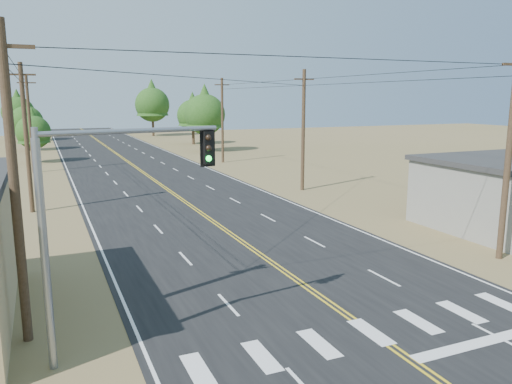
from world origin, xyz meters
TOP-DOWN VIEW (x-y plane):
  - road at (0.00, 30.00)m, footprint 15.00×200.00m
  - utility_pole_left_near at (-10.50, 12.00)m, footprint 1.80×0.30m
  - utility_pole_left_mid at (-10.50, 32.00)m, footprint 1.80×0.30m
  - utility_pole_left_far at (-10.50, 52.00)m, footprint 1.80×0.30m
  - utility_pole_right_near at (10.50, 12.00)m, footprint 1.80×0.30m
  - utility_pole_right_mid at (10.50, 32.00)m, footprint 1.80×0.30m
  - utility_pole_right_far at (10.50, 52.00)m, footprint 1.80×0.30m
  - signal_mast_left at (-8.25, 10.07)m, footprint 5.46×1.06m
  - tree_left_near at (-10.32, 60.64)m, footprint 3.99×3.99m
  - tree_left_mid at (-11.25, 76.33)m, footprint 4.61×4.61m
  - tree_left_far at (-12.88, 94.32)m, footprint 5.58×5.58m
  - tree_right_near at (12.34, 64.60)m, footprint 5.82×5.82m
  - tree_right_mid at (14.00, 76.44)m, footprint 5.22×5.22m
  - tree_right_far at (11.69, 97.42)m, footprint 6.86×6.86m

SIDE VIEW (x-z plane):
  - road at x=0.00m, z-range 0.00..0.02m
  - tree_left_near at x=-10.32m, z-range 0.74..7.39m
  - signal_mast_left at x=-8.25m, z-range 1.21..8.16m
  - tree_left_mid at x=-11.25m, z-range 0.86..8.54m
  - utility_pole_left_near at x=-10.50m, z-range 0.12..10.12m
  - utility_pole_left_mid at x=-10.50m, z-range 0.12..10.12m
  - utility_pole_left_far at x=-10.50m, z-range 0.12..10.12m
  - utility_pole_right_near at x=10.50m, z-range 0.12..10.12m
  - utility_pole_right_mid at x=10.50m, z-range 0.12..10.12m
  - utility_pole_right_far at x=10.50m, z-range 0.12..10.12m
  - tree_right_mid at x=14.00m, z-range 0.97..9.68m
  - tree_left_far at x=-12.88m, z-range 1.04..10.34m
  - tree_right_near at x=12.34m, z-range 1.08..10.78m
  - tree_right_far at x=11.69m, z-range 1.28..12.72m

